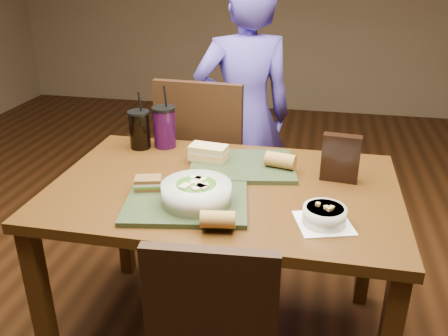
{
  "coord_description": "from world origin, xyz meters",
  "views": [
    {
      "loc": [
        0.33,
        -1.58,
        1.54
      ],
      "look_at": [
        0.0,
        0.0,
        0.82
      ],
      "focal_mm": 38.0,
      "sensor_mm": 36.0,
      "label": 1
    }
  ],
  "objects_px": {
    "sandwich_near": "(148,183)",
    "chair_far": "(204,161)",
    "salad_bowl": "(196,192)",
    "cup_berry": "(164,127)",
    "diner": "(244,118)",
    "soup_bowl": "(324,215)",
    "baguette_far": "(281,160)",
    "baguette_near": "(218,219)",
    "tray_near": "(186,203)",
    "cup_cola": "(140,129)",
    "tray_far": "(242,166)",
    "dining_table": "(224,206)",
    "sandwich_far": "(208,152)",
    "chip_bag": "(341,158)"
  },
  "relations": [
    {
      "from": "sandwich_near",
      "to": "chair_far",
      "type": "bearing_deg",
      "value": 88.53
    },
    {
      "from": "salad_bowl",
      "to": "cup_berry",
      "type": "xyz_separation_m",
      "value": [
        -0.28,
        0.52,
        0.04
      ]
    },
    {
      "from": "diner",
      "to": "soup_bowl",
      "type": "distance_m",
      "value": 1.15
    },
    {
      "from": "salad_bowl",
      "to": "baguette_far",
      "type": "distance_m",
      "value": 0.43
    },
    {
      "from": "diner",
      "to": "baguette_near",
      "type": "height_order",
      "value": "diner"
    },
    {
      "from": "tray_near",
      "to": "cup_cola",
      "type": "relative_size",
      "value": 1.59
    },
    {
      "from": "tray_far",
      "to": "soup_bowl",
      "type": "height_order",
      "value": "soup_bowl"
    },
    {
      "from": "cup_cola",
      "to": "cup_berry",
      "type": "distance_m",
      "value": 0.11
    },
    {
      "from": "tray_near",
      "to": "baguette_far",
      "type": "xyz_separation_m",
      "value": [
        0.29,
        0.35,
        0.04
      ]
    },
    {
      "from": "tray_near",
      "to": "soup_bowl",
      "type": "height_order",
      "value": "soup_bowl"
    },
    {
      "from": "dining_table",
      "to": "cup_cola",
      "type": "distance_m",
      "value": 0.57
    },
    {
      "from": "tray_far",
      "to": "sandwich_far",
      "type": "distance_m",
      "value": 0.15
    },
    {
      "from": "dining_table",
      "to": "baguette_near",
      "type": "relative_size",
      "value": 11.91
    },
    {
      "from": "baguette_far",
      "to": "salad_bowl",
      "type": "bearing_deg",
      "value": -125.66
    },
    {
      "from": "cup_cola",
      "to": "chip_bag",
      "type": "relative_size",
      "value": 1.43
    },
    {
      "from": "sandwich_far",
      "to": "cup_cola",
      "type": "height_order",
      "value": "cup_cola"
    },
    {
      "from": "salad_bowl",
      "to": "baguette_near",
      "type": "xyz_separation_m",
      "value": [
        0.11,
        -0.15,
        -0.01
      ]
    },
    {
      "from": "diner",
      "to": "baguette_far",
      "type": "bearing_deg",
      "value": 89.67
    },
    {
      "from": "sandwich_far",
      "to": "chair_far",
      "type": "bearing_deg",
      "value": 106.48
    },
    {
      "from": "tray_near",
      "to": "baguette_near",
      "type": "height_order",
      "value": "baguette_near"
    },
    {
      "from": "baguette_far",
      "to": "tray_far",
      "type": "bearing_deg",
      "value": 178.29
    },
    {
      "from": "cup_berry",
      "to": "chip_bag",
      "type": "distance_m",
      "value": 0.79
    },
    {
      "from": "chip_bag",
      "to": "sandwich_near",
      "type": "bearing_deg",
      "value": -153.41
    },
    {
      "from": "soup_bowl",
      "to": "salad_bowl",
      "type": "bearing_deg",
      "value": 176.38
    },
    {
      "from": "tray_far",
      "to": "sandwich_far",
      "type": "relative_size",
      "value": 2.59
    },
    {
      "from": "baguette_far",
      "to": "baguette_near",
      "type": "bearing_deg",
      "value": -106.38
    },
    {
      "from": "chair_far",
      "to": "sandwich_far",
      "type": "height_order",
      "value": "chair_far"
    },
    {
      "from": "salad_bowl",
      "to": "sandwich_far",
      "type": "distance_m",
      "value": 0.38
    },
    {
      "from": "salad_bowl",
      "to": "sandwich_near",
      "type": "height_order",
      "value": "salad_bowl"
    },
    {
      "from": "dining_table",
      "to": "tray_far",
      "type": "relative_size",
      "value": 3.1
    },
    {
      "from": "dining_table",
      "to": "chair_far",
      "type": "bearing_deg",
      "value": 110.48
    },
    {
      "from": "chair_far",
      "to": "tray_far",
      "type": "bearing_deg",
      "value": -59.03
    },
    {
      "from": "sandwich_near",
      "to": "cup_berry",
      "type": "relative_size",
      "value": 0.38
    },
    {
      "from": "salad_bowl",
      "to": "sandwich_near",
      "type": "bearing_deg",
      "value": 161.78
    },
    {
      "from": "baguette_far",
      "to": "dining_table",
      "type": "bearing_deg",
      "value": -139.55
    },
    {
      "from": "sandwich_near",
      "to": "baguette_far",
      "type": "distance_m",
      "value": 0.54
    },
    {
      "from": "diner",
      "to": "baguette_far",
      "type": "height_order",
      "value": "diner"
    },
    {
      "from": "tray_near",
      "to": "tray_far",
      "type": "distance_m",
      "value": 0.38
    },
    {
      "from": "cup_berry",
      "to": "tray_near",
      "type": "bearing_deg",
      "value": -64.65
    },
    {
      "from": "tray_far",
      "to": "sandwich_far",
      "type": "bearing_deg",
      "value": 173.14
    },
    {
      "from": "cup_cola",
      "to": "baguette_far",
      "type": "bearing_deg",
      "value": -11.69
    },
    {
      "from": "soup_bowl",
      "to": "cup_cola",
      "type": "relative_size",
      "value": 0.81
    },
    {
      "from": "salad_bowl",
      "to": "soup_bowl",
      "type": "height_order",
      "value": "salad_bowl"
    },
    {
      "from": "sandwich_far",
      "to": "dining_table",
      "type": "bearing_deg",
      "value": -60.94
    },
    {
      "from": "sandwich_near",
      "to": "sandwich_far",
      "type": "bearing_deg",
      "value": 64.12
    },
    {
      "from": "dining_table",
      "to": "salad_bowl",
      "type": "distance_m",
      "value": 0.25
    },
    {
      "from": "diner",
      "to": "tray_far",
      "type": "xyz_separation_m",
      "value": [
        0.11,
        -0.67,
        0.02
      ]
    },
    {
      "from": "dining_table",
      "to": "tray_near",
      "type": "relative_size",
      "value": 3.1
    },
    {
      "from": "diner",
      "to": "sandwich_near",
      "type": "distance_m",
      "value": 0.99
    },
    {
      "from": "dining_table",
      "to": "baguette_far",
      "type": "relative_size",
      "value": 10.87
    }
  ]
}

